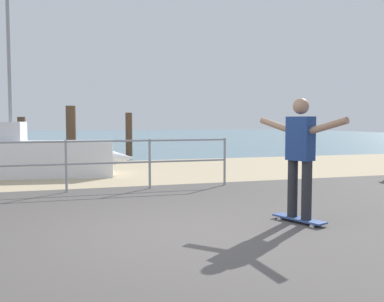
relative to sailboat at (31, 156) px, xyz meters
name	(u,v)px	position (x,y,z in m)	size (l,w,h in m)	color
ground_plane	(191,259)	(1.95, -7.49, -0.53)	(24.00, 10.00, 0.04)	#514C49
beach_strip	(107,172)	(1.95, 0.51, -0.53)	(24.00, 6.00, 0.04)	tan
sea_surface	(73,137)	(1.95, 28.51, -0.53)	(72.00, 50.00, 0.04)	slate
sailboat	(31,156)	(0.00, 0.00, 0.00)	(5.04, 1.92, 5.84)	silver
skateboard	(299,219)	(3.83, -6.47, -0.46)	(0.47, 0.82, 0.08)	#334C8C
skateboarder	(300,151)	(3.83, -6.47, 0.49)	(0.59, 1.39, 1.65)	#26262B
groyne_post_1	(22,133)	(-1.09, 11.92, 0.28)	(0.39, 0.39, 1.62)	#513826
groyne_post_2	(71,132)	(1.15, 5.66, 0.47)	(0.37, 0.37, 2.00)	#513826
groyne_post_3	(129,135)	(3.39, 5.69, 0.35)	(0.27, 0.27, 1.75)	#513826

